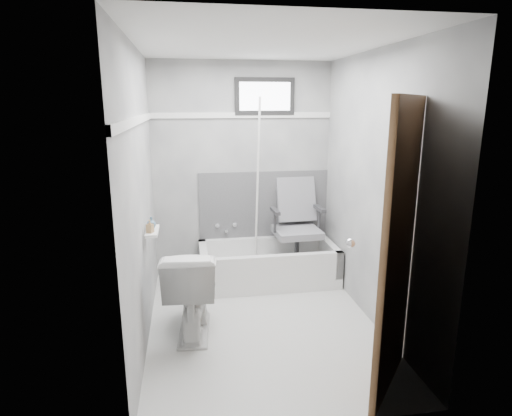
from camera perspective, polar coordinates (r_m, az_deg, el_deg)
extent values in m
plane|color=silver|center=(4.02, 0.84, -15.19)|extent=(2.60, 2.60, 0.00)
plane|color=silver|center=(3.54, 0.99, 21.12)|extent=(2.60, 2.60, 0.00)
cube|color=slate|center=(4.86, -1.83, 4.94)|extent=(2.00, 0.02, 2.40)
cube|color=slate|center=(2.37, 6.51, -4.72)|extent=(2.00, 0.02, 2.40)
cube|color=slate|center=(3.56, -15.15, 1.17)|extent=(0.02, 2.60, 2.40)
cube|color=slate|center=(3.89, 15.55, 2.21)|extent=(0.02, 2.60, 2.40)
imported|color=white|center=(3.78, -8.55, -10.73)|extent=(0.51, 0.83, 0.78)
cube|color=#4C4C4F|center=(4.96, 1.09, 0.43)|extent=(1.50, 0.02, 0.78)
cube|color=white|center=(4.79, -1.86, 12.26)|extent=(2.00, 0.02, 0.06)
cube|color=white|center=(3.48, -15.58, 11.19)|extent=(0.02, 2.60, 0.06)
cylinder|color=white|center=(4.67, 0.19, 2.71)|extent=(0.02, 0.33, 1.93)
cube|color=white|center=(3.71, -13.66, -3.02)|extent=(0.10, 0.32, 0.02)
imported|color=#A07C50|center=(3.62, -13.96, -2.39)|extent=(0.07, 0.07, 0.11)
imported|color=#456780|center=(3.75, -13.80, -1.89)|extent=(0.11, 0.11, 0.10)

